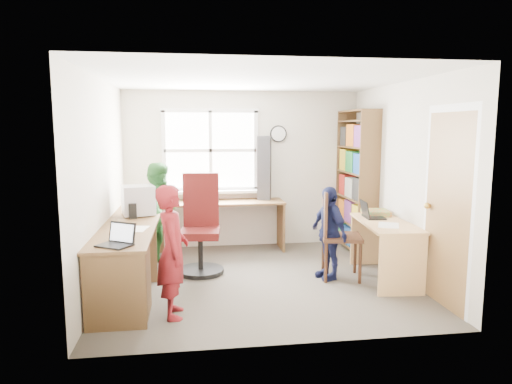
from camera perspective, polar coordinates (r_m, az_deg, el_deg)
room at (r=5.50m, az=0.33°, el=1.51°), size 3.64×3.44×2.44m
l_desk at (r=5.24m, az=-13.57°, el=-7.53°), size 2.38×2.95×0.75m
right_desk at (r=5.80m, az=15.85°, el=-5.49°), size 0.68×1.28×0.71m
bookshelf at (r=6.99m, az=12.43°, el=0.93°), size 0.30×1.02×2.10m
swivel_chair at (r=5.91m, az=-6.93°, el=-4.76°), size 0.64×0.64×1.26m
wooden_chair at (r=5.68m, az=9.83°, el=-4.84°), size 0.56×0.56×1.09m
crt_monitor at (r=5.90m, az=-14.48°, el=-1.02°), size 0.45×0.43×0.38m
laptop_left at (r=4.49m, az=-16.91°, el=-5.77°), size 0.39×0.37×0.21m
laptop_right at (r=5.95m, az=14.10°, el=-2.66°), size 0.29×0.34×0.22m
speaker_a at (r=5.73m, az=-15.15°, el=-2.29°), size 0.10×0.10×0.19m
speaker_b at (r=6.32m, az=-13.97°, el=-1.37°), size 0.09×0.09×0.17m
cd_tower at (r=6.93m, az=1.04°, el=3.01°), size 0.24×0.22×0.97m
game_box at (r=6.16m, az=14.73°, el=-2.50°), size 0.38×0.38×0.07m
paper_a at (r=5.14m, az=-14.69°, el=-4.48°), size 0.26×0.34×0.00m
paper_b at (r=5.57m, az=16.25°, el=-4.00°), size 0.35×0.40×0.00m
potted_plant at (r=6.88m, az=-6.84°, el=-0.01°), size 0.18×0.16×0.27m
person_red at (r=4.54m, az=-10.39°, el=-7.31°), size 0.34×0.49×1.31m
person_green at (r=6.25m, az=-11.81°, el=-2.74°), size 0.78×0.84×1.39m
person_navy at (r=5.66m, az=9.06°, el=-5.05°), size 0.46×0.72×1.14m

